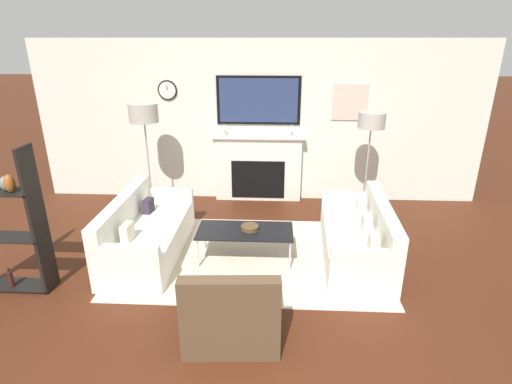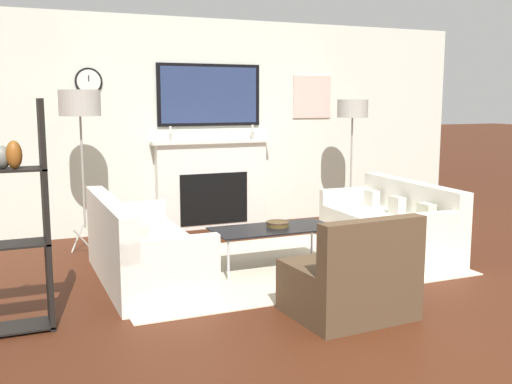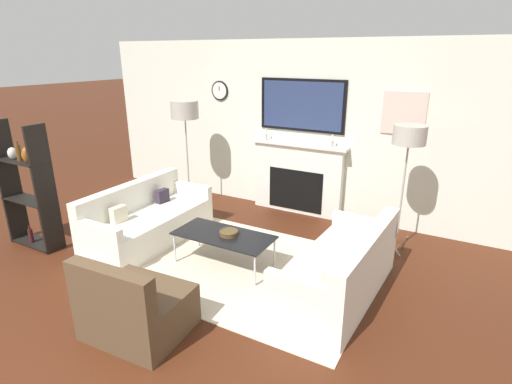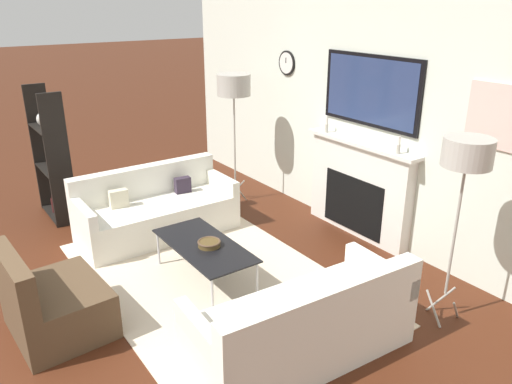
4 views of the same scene
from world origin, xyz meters
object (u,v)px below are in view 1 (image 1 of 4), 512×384
couch_right (359,240)px  floor_lamp_right (372,122)px  floor_lamp_left (144,114)px  shelf_unit (4,220)px  armchair (232,314)px  couch_left (146,235)px  decorative_bowl (250,227)px  coffee_table (245,232)px

couch_right → floor_lamp_right: (0.33, 1.36, 1.25)m
floor_lamp_right → couch_right: bearing=-103.6°
floor_lamp_left → shelf_unit: floor_lamp_left is taller
armchair → floor_lamp_right: bearing=58.2°
couch_left → armchair: 2.01m
couch_left → floor_lamp_right: bearing=23.6°
decorative_bowl → shelf_unit: bearing=-163.1°
armchair → decorative_bowl: 1.51m
coffee_table → floor_lamp_right: (1.79, 1.43, 1.14)m
couch_left → couch_right: 2.77m
couch_right → coffee_table: bearing=-177.4°
coffee_table → floor_lamp_right: bearing=38.6°
floor_lamp_right → shelf_unit: size_ratio=1.00×
armchair → shelf_unit: bearing=164.6°
couch_left → floor_lamp_left: bearing=103.6°
decorative_bowl → floor_lamp_right: floor_lamp_right is taller
coffee_table → decorative_bowl: size_ratio=5.30×
floor_lamp_right → decorative_bowl: bearing=-141.0°
decorative_bowl → floor_lamp_right: 2.48m
floor_lamp_left → floor_lamp_right: bearing=-0.0°
armchair → decorative_bowl: size_ratio=4.00×
coffee_table → shelf_unit: (-2.55, -0.77, 0.46)m
coffee_table → decorative_bowl: 0.09m
decorative_bowl → floor_lamp_right: size_ratio=0.14×
couch_right → coffee_table: size_ratio=1.50×
floor_lamp_right → armchair: bearing=-121.8°
couch_right → armchair: bearing=-133.7°
shelf_unit → coffee_table: bearing=16.8°
coffee_table → floor_lamp_left: bearing=139.0°
floor_lamp_left → coffee_table: bearing=-41.0°
coffee_table → shelf_unit: bearing=-163.2°
coffee_table → floor_lamp_left: size_ratio=0.68×
decorative_bowl → coffee_table: bearing=-157.3°
couch_left → coffee_table: couch_left is taller
decorative_bowl → armchair: bearing=-92.7°
couch_right → floor_lamp_left: (-3.10, 1.36, 1.34)m
shelf_unit → floor_lamp_right: bearing=26.8°
floor_lamp_right → shelf_unit: shelf_unit is taller
armchair → decorative_bowl: armchair is taller
armchair → coffee_table: (0.01, 1.47, 0.12)m
floor_lamp_right → floor_lamp_left: bearing=180.0°
couch_right → armchair: armchair is taller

